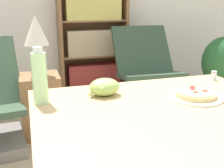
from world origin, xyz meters
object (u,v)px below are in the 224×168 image
at_px(drink_bottle, 40,77).
at_px(table_lamp, 36,33).
at_px(salt_shaker, 214,76).
at_px(side_table, 41,105).
at_px(bookshelf, 93,41).
at_px(potted_plant_floor, 222,63).
at_px(pizza_on_plate, 196,95).
at_px(grape_bunch, 104,87).
at_px(lounge_chair_far, 146,79).

height_order(drink_bottle, table_lamp, table_lamp).
bearing_deg(salt_shaker, side_table, 132.10).
xyz_separation_m(bookshelf, potted_plant_floor, (1.52, -0.68, -0.25)).
distance_m(pizza_on_plate, drink_bottle, 0.75).
relative_size(grape_bunch, table_lamp, 0.32).
bearing_deg(bookshelf, pizza_on_plate, -91.78).
distance_m(drink_bottle, side_table, 1.31).
xyz_separation_m(grape_bunch, table_lamp, (-0.27, 1.15, 0.15)).
bearing_deg(lounge_chair_far, grape_bunch, -117.23).
distance_m(pizza_on_plate, table_lamp, 1.51).
xyz_separation_m(pizza_on_plate, potted_plant_floor, (1.60, 1.81, -0.33)).
bearing_deg(pizza_on_plate, salt_shaker, 41.23).
height_order(drink_bottle, potted_plant_floor, drink_bottle).
xyz_separation_m(grape_bunch, bookshelf, (0.50, 2.31, -0.11)).
bearing_deg(lounge_chair_far, bookshelf, 130.01).
distance_m(pizza_on_plate, grape_bunch, 0.45).
height_order(grape_bunch, salt_shaker, grape_bunch).
bearing_deg(table_lamp, lounge_chair_far, 22.23).
bearing_deg(grape_bunch, table_lamp, 103.18).
height_order(lounge_chair_far, potted_plant_floor, lounge_chair_far).
bearing_deg(table_lamp, potted_plant_floor, 11.84).
bearing_deg(drink_bottle, pizza_on_plate, -11.66).
bearing_deg(potted_plant_floor, grape_bunch, -140.97).
bearing_deg(salt_shaker, grape_bunch, -173.73).
xyz_separation_m(drink_bottle, bookshelf, (0.81, 2.33, -0.19)).
relative_size(grape_bunch, drink_bottle, 0.62).
xyz_separation_m(salt_shaker, side_table, (-0.97, 1.08, -0.48)).
distance_m(salt_shaker, table_lamp, 1.46).
xyz_separation_m(pizza_on_plate, drink_bottle, (-0.73, 0.15, 0.11)).
distance_m(bookshelf, table_lamp, 1.41).
bearing_deg(grape_bunch, salt_shaker, 6.27).
bearing_deg(potted_plant_floor, pizza_on_plate, -131.48).
relative_size(drink_bottle, bookshelf, 0.19).
relative_size(pizza_on_plate, table_lamp, 0.51).
bearing_deg(grape_bunch, lounge_chair_far, 59.53).
xyz_separation_m(pizza_on_plate, side_table, (-0.69, 1.33, -0.46)).
bearing_deg(grape_bunch, bookshelf, 77.90).
bearing_deg(side_table, bookshelf, 56.50).
bearing_deg(bookshelf, salt_shaker, -84.70).
height_order(drink_bottle, lounge_chair_far, drink_bottle).
bearing_deg(potted_plant_floor, table_lamp, -168.16).
bearing_deg(pizza_on_plate, bookshelf, 88.22).
distance_m(side_table, table_lamp, 0.64).
bearing_deg(potted_plant_floor, bookshelf, 155.94).
height_order(salt_shaker, lounge_chair_far, lounge_chair_far).
bearing_deg(side_table, pizza_on_plate, -62.55).
distance_m(drink_bottle, bookshelf, 2.48).
bearing_deg(grape_bunch, side_table, 103.18).
relative_size(pizza_on_plate, side_table, 0.47).
height_order(grape_bunch, lounge_chair_far, lounge_chair_far).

